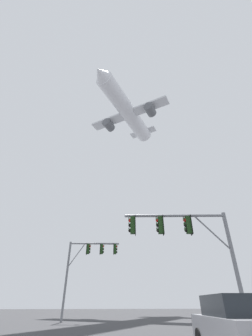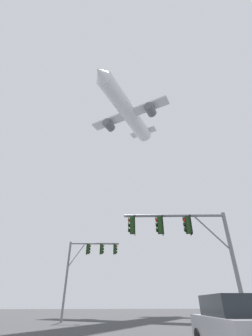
{
  "view_description": "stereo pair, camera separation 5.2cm",
  "coord_description": "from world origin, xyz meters",
  "px_view_note": "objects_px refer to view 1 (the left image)",
  "views": [
    {
      "loc": [
        -1.01,
        -4.66,
        1.35
      ],
      "look_at": [
        1.47,
        18.68,
        15.46
      ],
      "focal_mm": 24.23,
      "sensor_mm": 36.0,
      "label": 1
    },
    {
      "loc": [
        -0.96,
        -4.66,
        1.35
      ],
      "look_at": [
        1.47,
        18.68,
        15.46
      ],
      "focal_mm": 24.23,
      "sensor_mm": 36.0,
      "label": 2
    }
  ],
  "objects_px": {
    "signal_pole_near": "(186,236)",
    "signal_pole_far": "(88,259)",
    "parked_car": "(239,324)",
    "airplane": "(127,111)"
  },
  "relations": [
    {
      "from": "signal_pole_far",
      "to": "parked_car",
      "type": "bearing_deg",
      "value": -70.86
    },
    {
      "from": "signal_pole_near",
      "to": "parked_car",
      "type": "distance_m",
      "value": 5.33
    },
    {
      "from": "signal_pole_near",
      "to": "signal_pole_far",
      "type": "xyz_separation_m",
      "value": [
        -5.65,
        11.68,
        0.67
      ]
    },
    {
      "from": "signal_pole_far",
      "to": "parked_car",
      "type": "xyz_separation_m",
      "value": [
        5.42,
        -15.62,
        -4.25
      ]
    },
    {
      "from": "signal_pole_near",
      "to": "airplane",
      "type": "height_order",
      "value": "airplane"
    },
    {
      "from": "signal_pole_far",
      "to": "airplane",
      "type": "distance_m",
      "value": 42.17
    },
    {
      "from": "parked_car",
      "to": "airplane",
      "type": "bearing_deg",
      "value": 89.2
    },
    {
      "from": "signal_pole_near",
      "to": "parked_car",
      "type": "height_order",
      "value": "signal_pole_near"
    },
    {
      "from": "airplane",
      "to": "parked_car",
      "type": "relative_size",
      "value": 5.69
    },
    {
      "from": "airplane",
      "to": "signal_pole_far",
      "type": "bearing_deg",
      "value": -108.34
    }
  ]
}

